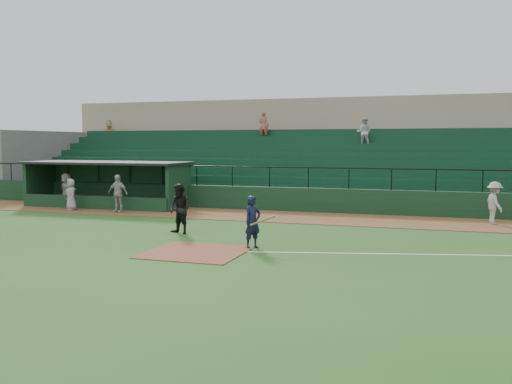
% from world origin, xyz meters
% --- Properties ---
extents(ground, '(90.00, 90.00, 0.00)m').
position_xyz_m(ground, '(0.00, 0.00, 0.00)').
color(ground, '#27531A').
rests_on(ground, ground).
extents(warning_track, '(40.00, 4.00, 0.03)m').
position_xyz_m(warning_track, '(0.00, 8.00, 0.01)').
color(warning_track, brown).
rests_on(warning_track, ground).
extents(home_plate_dirt, '(3.00, 3.00, 0.03)m').
position_xyz_m(home_plate_dirt, '(0.00, -1.00, 0.01)').
color(home_plate_dirt, brown).
rests_on(home_plate_dirt, ground).
extents(foul_line, '(17.49, 4.44, 0.01)m').
position_xyz_m(foul_line, '(8.00, 1.20, 0.01)').
color(foul_line, white).
rests_on(foul_line, ground).
extents(stadium_structure, '(38.00, 13.08, 6.40)m').
position_xyz_m(stadium_structure, '(-0.00, 16.46, 2.30)').
color(stadium_structure, '#10311A').
rests_on(stadium_structure, ground).
extents(dugout, '(8.90, 3.20, 2.42)m').
position_xyz_m(dugout, '(-9.75, 9.56, 1.33)').
color(dugout, '#10311A').
rests_on(dugout, ground).
extents(batter_at_plate, '(1.13, 0.75, 1.71)m').
position_xyz_m(batter_at_plate, '(1.46, 0.22, 0.86)').
color(batter_at_plate, black).
rests_on(batter_at_plate, ground).
extents(umpire, '(1.10, 0.98, 1.89)m').
position_xyz_m(umpire, '(-2.07, 2.14, 0.94)').
color(umpire, black).
rests_on(umpire, ground).
extents(runner, '(1.00, 1.30, 1.77)m').
position_xyz_m(runner, '(9.37, 8.37, 0.92)').
color(runner, '#A6A19B').
rests_on(runner, warning_track).
extents(dugout_player_a, '(1.10, 0.49, 1.85)m').
position_xyz_m(dugout_player_a, '(-7.77, 6.98, 0.96)').
color(dugout_player_a, '#ADA7A2').
rests_on(dugout_player_a, warning_track).
extents(dugout_player_b, '(0.93, 0.86, 1.59)m').
position_xyz_m(dugout_player_b, '(-10.51, 7.04, 0.82)').
color(dugout_player_b, '#9C9792').
rests_on(dugout_player_b, warning_track).
extents(dugout_player_c, '(1.70, 1.35, 1.81)m').
position_xyz_m(dugout_player_c, '(-11.56, 8.09, 0.93)').
color(dugout_player_c, '#A6A09B').
rests_on(dugout_player_c, warning_track).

